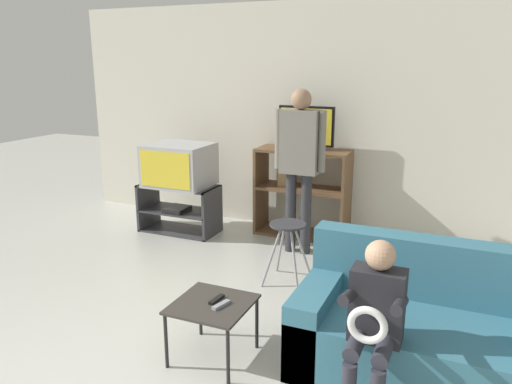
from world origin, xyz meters
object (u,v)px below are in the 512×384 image
object	(u,v)px
folding_stool	(288,235)
snack_table	(212,309)
remote_control_black	(217,299)
couch	(420,332)
television_main	(179,165)
person_standing_adult	(300,155)
television_flat	(306,129)
tv_stand	(179,209)
media_shelf	(302,192)
person_seated_child	(374,316)
remote_control_white	(221,305)

from	to	relation	value
folding_stool	snack_table	size ratio (longest dim) A/B	1.14
remote_control_black	couch	distance (m)	1.33
television_main	person_standing_adult	bearing A→B (deg)	-3.18
television_flat	couch	xyz separation A→B (m)	(1.50, -2.21, -0.95)
tv_stand	snack_table	world-z (taller)	tv_stand
tv_stand	remote_control_black	bearing A→B (deg)	-52.68
tv_stand	remote_control_black	xyz separation A→B (m)	(1.61, -2.11, 0.14)
media_shelf	remote_control_black	size ratio (longest dim) A/B	7.28
snack_table	person_seated_child	distance (m)	1.10
person_standing_adult	person_seated_child	xyz separation A→B (m)	(1.17, -2.17, -0.44)
remote_control_black	remote_control_white	xyz separation A→B (m)	(0.06, -0.06, 0.00)
couch	television_main	bearing A→B (deg)	148.32
remote_control_white	television_main	bearing A→B (deg)	142.82
folding_stool	remote_control_white	bearing A→B (deg)	-88.89
television_flat	couch	size ratio (longest dim) A/B	0.41
media_shelf	person_seated_child	bearing A→B (deg)	-64.12
television_main	tv_stand	bearing A→B (deg)	-149.19
folding_stool	remote_control_black	xyz separation A→B (m)	(-0.04, -1.29, -0.04)
television_flat	remote_control_black	xyz separation A→B (m)	(0.22, -2.56, -0.81)
television_flat	remote_control_black	bearing A→B (deg)	-85.07
snack_table	person_standing_adult	size ratio (longest dim) A/B	0.29
tv_stand	media_shelf	world-z (taller)	media_shelf
folding_stool	person_seated_child	size ratio (longest dim) A/B	0.56
person_standing_adult	media_shelf	bearing A→B (deg)	104.16
folding_stool	remote_control_black	size ratio (longest dim) A/B	3.92
tv_stand	television_flat	world-z (taller)	television_flat
remote_control_white	couch	bearing A→B (deg)	34.02
television_main	media_shelf	xyz separation A→B (m)	(1.34, 0.44, -0.29)
folding_stool	couch	distance (m)	1.57
person_standing_adult	couch	bearing A→B (deg)	-50.43
remote_control_black	person_standing_adult	world-z (taller)	person_standing_adult
snack_table	television_flat	bearing A→B (deg)	94.60
remote_control_white	couch	size ratio (longest dim) A/B	0.09
television_flat	person_standing_adult	bearing A→B (deg)	-78.72
tv_stand	person_seated_child	xyz separation A→B (m)	(2.66, -2.24, 0.31)
remote_control_black	snack_table	bearing A→B (deg)	-100.98
tv_stand	remote_control_white	bearing A→B (deg)	-52.36
television_main	person_seated_child	distance (m)	3.48
media_shelf	folding_stool	xyz separation A→B (m)	(0.28, -1.27, -0.06)
television_flat	snack_table	size ratio (longest dim) A/B	1.27
tv_stand	remote_control_black	distance (m)	2.65
remote_control_white	person_seated_child	distance (m)	1.01
folding_stool	couch	size ratio (longest dim) A/B	0.37
remote_control_white	media_shelf	bearing A→B (deg)	112.36
tv_stand	couch	bearing A→B (deg)	-31.37
television_flat	remote_control_white	world-z (taller)	television_flat
couch	person_standing_adult	size ratio (longest dim) A/B	0.91
media_shelf	person_standing_adult	world-z (taller)	person_standing_adult
person_seated_child	couch	bearing A→B (deg)	65.22
couch	television_flat	bearing A→B (deg)	124.10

